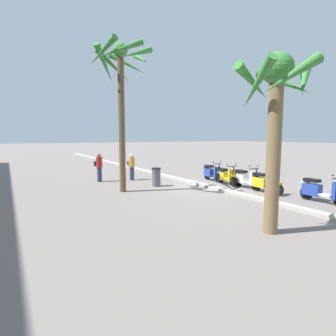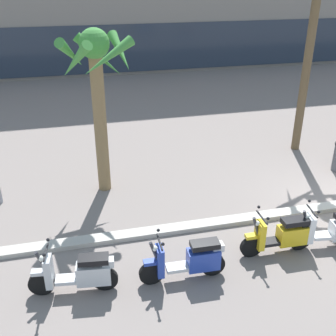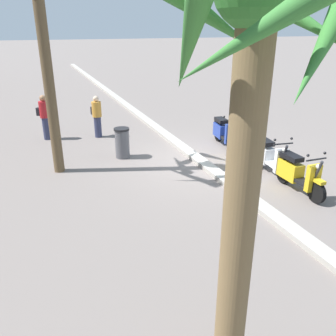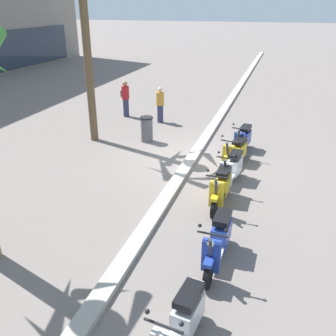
# 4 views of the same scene
# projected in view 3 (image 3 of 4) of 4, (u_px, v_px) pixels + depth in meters

# --- Properties ---
(ground_plane) EXTENTS (200.00, 200.00, 0.00)m
(ground_plane) POSITION_uv_depth(u_px,v_px,m) (197.00, 161.00, 10.85)
(ground_plane) COLOR slate
(curb_strip) EXTENTS (60.00, 0.36, 0.12)m
(curb_strip) POSITION_uv_depth(u_px,v_px,m) (198.00, 159.00, 10.83)
(curb_strip) COLOR #ADA89E
(curb_strip) RESTS_ON ground
(scooter_yellow_last_in_row) EXTENTS (1.73, 0.56, 1.17)m
(scooter_yellow_last_in_row) POSITION_uv_depth(u_px,v_px,m) (297.00, 173.00, 8.80)
(scooter_yellow_last_in_row) COLOR black
(scooter_yellow_last_in_row) RESTS_ON ground
(scooter_white_gap_after_mid) EXTENTS (1.81, 0.60, 1.17)m
(scooter_white_gap_after_mid) POSITION_uv_depth(u_px,v_px,m) (269.00, 156.00, 9.93)
(scooter_white_gap_after_mid) COLOR black
(scooter_white_gap_after_mid) RESTS_ON ground
(scooter_yellow_far_back) EXTENTS (1.79, 0.72, 1.17)m
(scooter_yellow_far_back) POSITION_uv_depth(u_px,v_px,m) (241.00, 143.00, 11.03)
(scooter_yellow_far_back) COLOR black
(scooter_yellow_far_back) RESTS_ON ground
(scooter_blue_lead_nearest) EXTENTS (1.73, 0.58, 1.17)m
(scooter_blue_lead_nearest) POSITION_uv_depth(u_px,v_px,m) (224.00, 132.00, 12.16)
(scooter_blue_lead_nearest) COLOR black
(scooter_blue_lead_nearest) RESTS_ON ground
(palm_tree_by_mall_entrance) EXTENTS (2.04, 2.05, 4.62)m
(palm_tree_by_mall_entrance) POSITION_uv_depth(u_px,v_px,m) (251.00, 84.00, 3.18)
(palm_tree_by_mall_entrance) COLOR olive
(palm_tree_by_mall_entrance) RESTS_ON ground
(pedestrian_by_palm_tree) EXTENTS (0.46, 0.36, 1.53)m
(pedestrian_by_palm_tree) POSITION_uv_depth(u_px,v_px,m) (97.00, 116.00, 12.89)
(pedestrian_by_palm_tree) COLOR #2D3351
(pedestrian_by_palm_tree) RESTS_ON ground
(pedestrian_strolling_near_curb) EXTENTS (0.38, 0.45, 1.61)m
(pedestrian_strolling_near_curb) POSITION_uv_depth(u_px,v_px,m) (45.00, 116.00, 12.61)
(pedestrian_strolling_near_curb) COLOR #2D3351
(pedestrian_strolling_near_curb) RESTS_ON ground
(litter_bin) EXTENTS (0.48, 0.48, 0.95)m
(litter_bin) POSITION_uv_depth(u_px,v_px,m) (122.00, 143.00, 10.98)
(litter_bin) COLOR #56565B
(litter_bin) RESTS_ON ground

